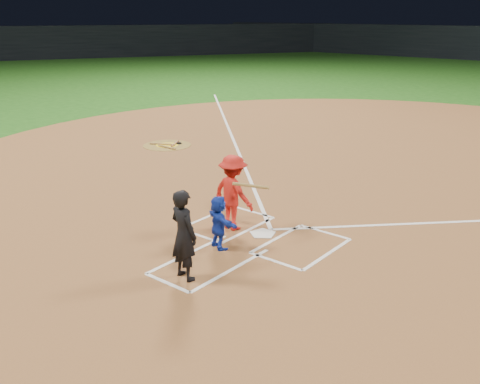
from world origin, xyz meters
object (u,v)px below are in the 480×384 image
Objects in this scene: on_deck_circle at (167,145)px; catcher at (219,222)px; home_plate at (263,234)px; batter_at_plate at (233,192)px; umpire at (184,235)px.

on_deck_circle is 8.94m from catcher.
catcher is at bearing 76.14° from home_plate.
umpire is at bearing -71.07° from batter_at_plate.
batter_at_plate is at bearing 11.92° from home_plate.
catcher is (-0.27, -1.10, 0.54)m from home_plate.
batter_at_plate is (-0.69, -0.15, 0.82)m from home_plate.
batter_at_plate is at bearing -62.56° from umpire.
batter_at_plate reaches higher than on_deck_circle.
on_deck_circle is 1.03× the size of umpire.
umpire is 1.00× the size of batter_at_plate.
umpire reaches higher than on_deck_circle.
catcher is at bearing -66.18° from batter_at_plate.
catcher is at bearing -66.22° from umpire.
on_deck_circle is 1.55× the size of catcher.
home_plate is 0.36× the size of batter_at_plate.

